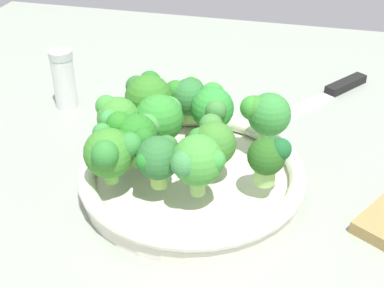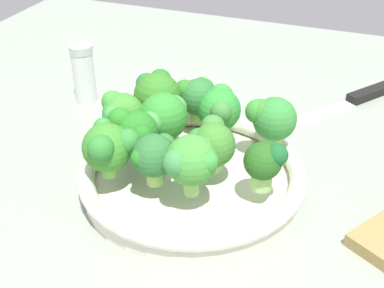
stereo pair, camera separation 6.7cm
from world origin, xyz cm
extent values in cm
cube|color=gray|center=(0.00, 0.00, -1.25)|extent=(130.00, 130.00, 2.50)
cylinder|color=silver|center=(0.94, -2.49, 0.89)|extent=(28.43, 28.43, 1.78)
torus|color=silver|center=(0.94, -2.49, 2.87)|extent=(29.62, 29.62, 2.18)
cylinder|color=#9CC962|center=(3.80, -2.54, 4.81)|extent=(2.35, 2.35, 1.69)
sphere|color=#3C7D2C|center=(3.80, -2.54, 7.48)|extent=(5.62, 5.62, 5.62)
sphere|color=#3C7D34|center=(2.81, -0.41, 8.49)|extent=(3.17, 3.17, 3.17)
sphere|color=#37802C|center=(2.24, -2.93, 8.15)|extent=(2.33, 2.33, 2.33)
sphere|color=#2D7D30|center=(1.93, -2.86, 8.04)|extent=(2.92, 2.92, 2.92)
cylinder|color=#85C469|center=(1.71, 6.05, 4.85)|extent=(2.23, 2.23, 1.78)
sphere|color=#2D8C32|center=(1.71, 6.05, 7.70)|extent=(6.01, 6.01, 6.01)
sphere|color=#387A2D|center=(1.94, 7.80, 8.83)|extent=(2.53, 2.53, 2.53)
sphere|color=#348E32|center=(1.28, 7.99, 8.83)|extent=(3.49, 3.49, 3.49)
sphere|color=#3A7B36|center=(2.63, 3.91, 8.62)|extent=(2.94, 2.94, 2.94)
cylinder|color=#76C150|center=(-7.76, -8.58, 5.02)|extent=(1.85, 1.85, 2.13)
sphere|color=#39822A|center=(-7.76, -8.58, 8.08)|extent=(6.11, 6.11, 6.11)
sphere|color=#338535|center=(-9.30, -6.54, 9.48)|extent=(2.45, 2.45, 2.45)
sphere|color=#2D7C2E|center=(-7.17, -10.96, 9.57)|extent=(3.22, 3.22, 3.22)
sphere|color=#307D33|center=(-5.32, -7.80, 9.10)|extent=(3.09, 3.09, 3.09)
cylinder|color=#87C459|center=(-4.36, 0.69, 5.00)|extent=(2.40, 2.40, 2.08)
sphere|color=#31882E|center=(-4.36, 0.69, 8.16)|extent=(6.52, 6.52, 6.52)
sphere|color=green|center=(-6.49, 0.26, 8.50)|extent=(2.83, 2.83, 2.83)
sphere|color=#3F913E|center=(-3.45, 2.37, 8.84)|extent=(3.48, 3.48, 3.48)
sphere|color=#418A40|center=(-4.84, -1.90, 8.52)|extent=(3.28, 3.28, 3.28)
cylinder|color=#95C558|center=(-1.81, -8.00, 5.10)|extent=(2.10, 2.10, 2.28)
sphere|color=#2B6931|center=(-1.81, -8.00, 7.96)|extent=(5.30, 5.30, 5.30)
sphere|color=#32712E|center=(-1.27, -6.07, 8.49)|extent=(2.76, 2.76, 2.76)
sphere|color=#217323|center=(-2.96, -9.54, 8.33)|extent=(2.17, 2.17, 2.17)
sphere|color=#2A6B24|center=(-1.66, -6.46, 8.36)|extent=(2.61, 2.61, 2.61)
cylinder|color=#84C35B|center=(3.09, -8.35, 5.33)|extent=(1.85, 1.85, 2.74)
sphere|color=#419336|center=(3.09, -8.35, 8.67)|extent=(6.06, 6.06, 6.06)
sphere|color=green|center=(5.15, -8.75, 9.30)|extent=(2.59, 2.59, 2.59)
sphere|color=#3A8441|center=(1.98, -10.09, 9.20)|extent=(3.23, 3.23, 3.23)
sphere|color=green|center=(3.63, -6.69, 9.29)|extent=(3.01, 3.01, 3.01)
cylinder|color=#95BE65|center=(-7.28, 5.32, 5.11)|extent=(2.74, 2.74, 2.31)
sphere|color=#327624|center=(-7.28, 5.32, 8.46)|extent=(6.75, 6.75, 6.75)
sphere|color=#2C682C|center=(-9.42, 6.43, 9.57)|extent=(3.10, 3.10, 3.10)
sphere|color=#227322|center=(-7.78, 7.62, 9.91)|extent=(3.18, 3.18, 3.18)
cylinder|color=#9ED570|center=(10.55, -4.29, 5.13)|extent=(2.60, 2.60, 2.35)
sphere|color=#255A1B|center=(10.55, -4.29, 7.82)|extent=(4.64, 4.64, 4.64)
sphere|color=#1A5B28|center=(12.09, -4.16, 8.97)|extent=(2.67, 2.67, 2.67)
sphere|color=#1E5726|center=(10.98, -2.68, 8.68)|extent=(1.88, 1.88, 1.88)
sphere|color=#1C5A2D|center=(11.63, -2.79, 8.44)|extent=(2.04, 2.04, 2.04)
cylinder|color=#82CC5B|center=(-9.43, -0.99, 5.30)|extent=(2.34, 2.34, 2.69)
sphere|color=#3E872F|center=(-9.43, -0.99, 8.47)|extent=(5.61, 5.61, 5.61)
sphere|color=#3C8E35|center=(-11.07, -0.65, 9.85)|extent=(3.00, 3.00, 3.00)
sphere|color=green|center=(-9.66, -3.15, 9.40)|extent=(2.60, 2.60, 2.60)
cylinder|color=#90C762|center=(9.65, 5.28, 5.14)|extent=(2.39, 2.39, 2.36)
sphere|color=#338436|center=(9.65, 5.28, 8.23)|extent=(5.87, 5.87, 5.87)
sphere|color=#358B2D|center=(7.39, 4.83, 9.16)|extent=(3.31, 3.31, 3.31)
sphere|color=#337C2B|center=(7.83, 4.88, 9.11)|extent=(3.47, 3.47, 3.47)
cylinder|color=#92D36B|center=(-5.74, -4.47, 5.32)|extent=(1.85, 1.85, 2.71)
sphere|color=#267521|center=(-5.74, -4.47, 8.44)|extent=(5.44, 5.44, 5.44)
sphere|color=#2D762F|center=(-6.65, -6.04, 8.76)|extent=(2.58, 2.58, 2.58)
sphere|color=#277920|center=(-7.84, -4.70, 9.90)|extent=(3.14, 3.14, 3.14)
sphere|color=#236F20|center=(-4.24, -6.10, 9.21)|extent=(2.75, 2.75, 2.75)
cylinder|color=#A0D869|center=(-2.25, 8.49, 4.97)|extent=(2.62, 2.62, 2.02)
sphere|color=#2D6E32|center=(-2.25, 8.49, 7.73)|extent=(5.40, 5.40, 5.40)
sphere|color=#2C762A|center=(-2.17, 10.64, 8.15)|extent=(3.00, 3.00, 3.00)
sphere|color=#2C7424|center=(-4.24, 8.22, 8.66)|extent=(3.02, 3.02, 3.02)
sphere|color=#26791F|center=(-2.40, 10.23, 8.80)|extent=(2.45, 2.45, 2.45)
cube|color=silver|center=(12.78, 22.62, 0.20)|extent=(12.09, 15.28, 0.40)
cube|color=black|center=(20.59, 33.38, 0.75)|extent=(7.42, 9.06, 1.50)
cylinder|color=silver|center=(-25.20, 14.72, 4.39)|extent=(3.68, 3.68, 8.77)
cylinder|color=#B3BEB5|center=(-25.20, 14.72, 9.41)|extent=(3.86, 3.86, 1.29)
camera|label=1|loc=(14.75, -57.51, 42.78)|focal=49.69mm
camera|label=2|loc=(21.14, -55.49, 42.78)|focal=49.69mm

